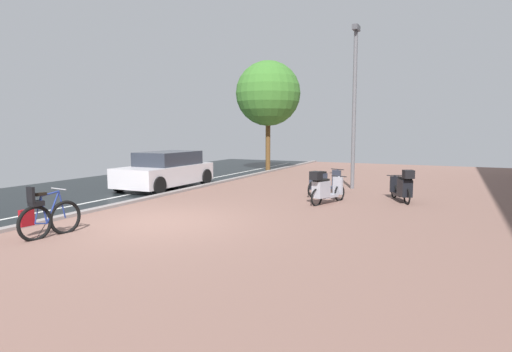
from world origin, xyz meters
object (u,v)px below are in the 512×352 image
Objects in this scene: street_tree at (268,94)px; lamp_post at (354,100)px; scooter_near at (324,189)px; parked_car_near at (166,170)px; scooter_mid at (323,183)px; scooter_far at (403,187)px; bicycle_foreground at (47,218)px.

lamp_post is at bearing -40.53° from street_tree.
parked_car_near is (-6.35, 0.87, 0.20)m from scooter_near.
scooter_mid is at bearing 107.89° from scooter_near.
scooter_far is (2.55, -0.26, 0.03)m from scooter_mid.
scooter_mid is at bearing 65.33° from bicycle_foreground.
scooter_mid is 2.56m from scooter_far.
scooter_near is at bearing 56.56° from bicycle_foreground.
bicycle_foreground reaches higher than scooter_far.
street_tree reaches higher than bicycle_foreground.
street_tree reaches higher than scooter_far.
scooter_far reaches higher than scooter_near.
street_tree is at bearing 83.02° from parked_car_near.
bicycle_foreground is 14.92m from street_tree.
scooter_mid is 5.89m from parked_car_near.
scooter_mid is 9.10m from street_tree.
parked_car_near is (-5.85, -0.69, 0.22)m from scooter_mid.
bicycle_foreground is at bearing -71.52° from parked_car_near.
scooter_far is at bearing 2.98° from parked_car_near.
scooter_near reaches higher than scooter_mid.
scooter_far is at bearing -5.74° from scooter_mid.
scooter_near is 4.60m from lamp_post.
bicycle_foreground is 0.35× the size of parked_car_near.
scooter_far reaches higher than scooter_mid.
scooter_mid is at bearing 174.26° from scooter_far.
scooter_far is 4.17m from lamp_post.
bicycle_foreground is 9.57m from scooter_far.
street_tree is at bearing 136.91° from scooter_far.
lamp_post reaches higher than street_tree.
scooter_near is 1.65m from scooter_mid.
scooter_far is 8.41m from parked_car_near.
bicycle_foreground is at bearing -123.44° from scooter_near.
lamp_post is at bearing 89.75° from scooter_near.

